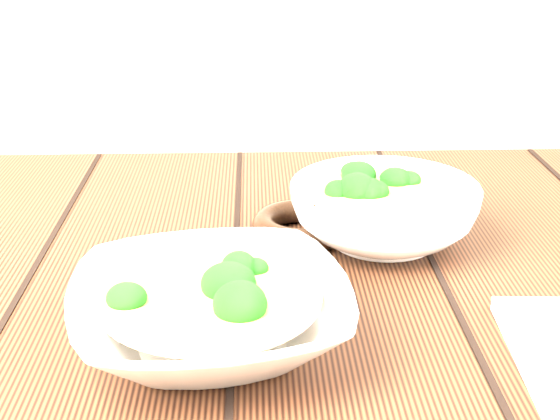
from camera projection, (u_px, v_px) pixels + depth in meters
name	position (u px, v px, depth m)	size (l,w,h in m)	color
table	(257.00, 385.00, 0.80)	(1.20, 0.80, 0.75)	#3B1F10
soup_bowl_front	(211.00, 312.00, 0.64)	(0.26, 0.26, 0.07)	silver
soup_bowl_back	(384.00, 211.00, 0.83)	(0.23, 0.23, 0.07)	silver
trivet	(301.00, 225.00, 0.84)	(0.11, 0.11, 0.03)	black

